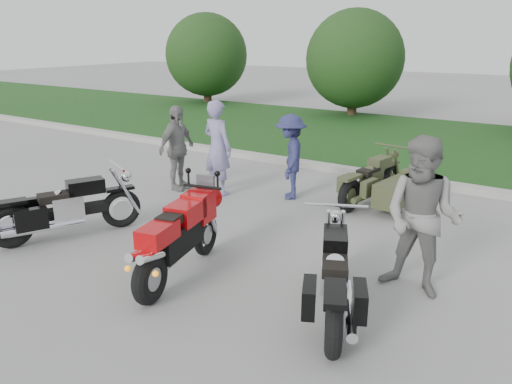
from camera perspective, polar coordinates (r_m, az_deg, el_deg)
The scene contains 13 objects.
ground at distance 6.94m, azimuth -10.74°, elevation -8.88°, with size 80.00×80.00×0.00m, color #999993.
curb at distance 11.68m, azimuth 9.99°, elevation 2.50°, with size 60.00×0.30×0.15m, color #A9A79F.
grass_strip at distance 15.49m, azimuth 16.24°, elevation 5.74°, with size 60.00×8.00×0.14m, color #28511B.
tree_far_left at distance 23.00m, azimuth -5.68°, elevation 15.32°, with size 3.60×3.60×4.00m.
tree_mid_left at distance 19.39m, azimuth 11.22°, elevation 14.68°, with size 3.60×3.60×4.00m.
sportbike_red at distance 6.50m, azimuth -8.92°, elevation -4.99°, with size 0.69×2.08×1.00m.
cruiser_left at distance 8.27m, azimuth -21.35°, elevation -1.99°, with size 1.15×2.16×0.90m.
cruiser_right at distance 5.68m, azimuth 8.97°, elevation -10.01°, with size 1.11×2.12×0.88m.
cruiser_sidecar at distance 9.42m, azimuth 14.77°, elevation 0.49°, with size 1.22×2.14×0.83m.
person_stripe at distance 9.84m, azimuth -4.42°, elevation 5.07°, with size 0.68×0.45×1.87m, color #8580AE.
person_grey at distance 6.25m, azimuth 18.45°, elevation -2.81°, with size 0.95×0.74×1.96m, color gray.
person_denim at distance 9.59m, azimuth 3.92°, elevation 4.02°, with size 1.06×0.61×1.64m, color navy.
person_back at distance 10.24m, azimuth -9.03°, elevation 4.97°, with size 1.01×0.42×1.73m, color gray.
Camera 1 is at (4.43, -4.39, 3.05)m, focal length 35.00 mm.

